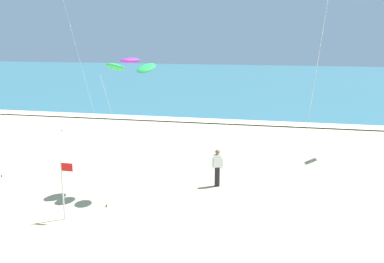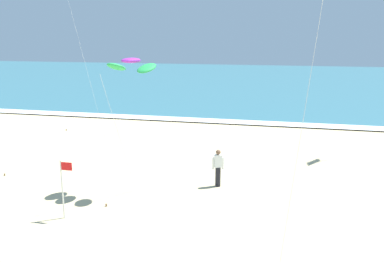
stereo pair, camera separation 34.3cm
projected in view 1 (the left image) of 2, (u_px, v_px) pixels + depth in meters
The scene contains 5 objects.
ocean_water at pixel (257, 80), 58.61m from camera, with size 160.00×60.00×0.08m, color #336B7A.
shoreline_foam at pixel (231, 122), 30.32m from camera, with size 160.00×1.56×0.01m, color white.
kite_arc_violet_low at pixel (130, 65), 15.87m from camera, with size 2.24×2.50×5.38m.
bystander_white_top at pixel (217, 168), 17.42m from camera, with size 0.48×0.27×1.59m.
lifeguard_flag at pixel (64, 185), 14.13m from camera, with size 0.45×0.05×2.10m.
Camera 1 is at (3.51, -7.05, 6.21)m, focal length 39.01 mm.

